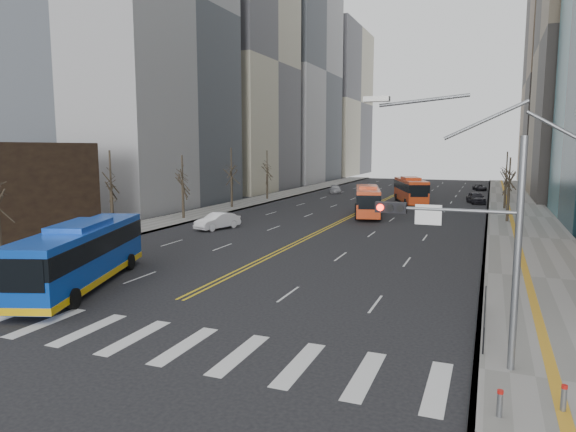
# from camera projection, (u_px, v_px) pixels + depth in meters

# --- Properties ---
(ground) EXTENTS (220.00, 220.00, 0.00)m
(ground) POSITION_uv_depth(u_px,v_px,m) (111.00, 334.00, 21.15)
(ground) COLOR black
(sidewalk_right) EXTENTS (7.00, 130.00, 0.15)m
(sidewalk_right) POSITION_uv_depth(u_px,v_px,m) (521.00, 217.00, 56.22)
(sidewalk_right) COLOR slate
(sidewalk_right) RESTS_ON ground
(sidewalk_left) EXTENTS (5.00, 130.00, 0.15)m
(sidewalk_left) POSITION_uv_depth(u_px,v_px,m) (243.00, 204.00, 68.62)
(sidewalk_left) COLOR slate
(sidewalk_left) RESTS_ON ground
(crosswalk) EXTENTS (26.70, 4.00, 0.01)m
(crosswalk) POSITION_uv_depth(u_px,v_px,m) (111.00, 333.00, 21.15)
(crosswalk) COLOR silver
(crosswalk) RESTS_ON ground
(centerline) EXTENTS (0.55, 100.00, 0.01)m
(centerline) POSITION_uv_depth(u_px,v_px,m) (380.00, 202.00, 71.83)
(centerline) COLOR gold
(centerline) RESTS_ON ground
(office_towers) EXTENTS (83.00, 134.00, 58.00)m
(office_towers) POSITION_uv_depth(u_px,v_px,m) (402.00, 43.00, 81.04)
(office_towers) COLOR gray
(office_towers) RESTS_ON ground
(signal_mast) EXTENTS (5.37, 0.37, 9.39)m
(signal_mast) POSITION_uv_depth(u_px,v_px,m) (472.00, 230.00, 17.32)
(signal_mast) COLOR slate
(signal_mast) RESTS_ON ground
(pedestrian_railing) EXTENTS (0.06, 6.06, 1.02)m
(pedestrian_railing) POSITION_uv_depth(u_px,v_px,m) (485.00, 312.00, 21.35)
(pedestrian_railing) COLOR black
(pedestrian_railing) RESTS_ON sidewalk_right
(bollards) EXTENTS (2.87, 3.17, 0.78)m
(bollards) POSITION_uv_depth(u_px,v_px,m) (553.00, 391.00, 14.99)
(bollards) COLOR slate
(bollards) RESTS_ON sidewalk_right
(street_trees) EXTENTS (35.20, 47.20, 7.60)m
(street_trees) POSITION_uv_depth(u_px,v_px,m) (276.00, 173.00, 54.95)
(street_trees) COLOR #2D251B
(street_trees) RESTS_ON ground
(blue_bus) EXTENTS (6.59, 12.46, 3.57)m
(blue_bus) POSITION_uv_depth(u_px,v_px,m) (82.00, 253.00, 28.05)
(blue_bus) COLOR #0B3DB0
(blue_bus) RESTS_ON ground
(red_bus_near) EXTENTS (5.06, 11.04, 3.42)m
(red_bus_near) POSITION_uv_depth(u_px,v_px,m) (367.00, 199.00, 57.13)
(red_bus_near) COLOR #B83513
(red_bus_near) RESTS_ON ground
(red_bus_far) EXTENTS (6.22, 11.61, 3.60)m
(red_bus_far) POSITION_uv_depth(u_px,v_px,m) (411.00, 189.00, 69.76)
(red_bus_far) COLOR #B83513
(red_bus_far) RESTS_ON ground
(car_white) EXTENTS (2.97, 4.92, 1.53)m
(car_white) POSITION_uv_depth(u_px,v_px,m) (218.00, 221.00, 48.06)
(car_white) COLOR white
(car_white) RESTS_ON ground
(car_dark_mid) EXTENTS (3.04, 4.92, 1.56)m
(car_dark_mid) POSITION_uv_depth(u_px,v_px,m) (476.00, 198.00, 70.05)
(car_dark_mid) COLOR black
(car_dark_mid) RESTS_ON ground
(car_silver) EXTENTS (3.12, 4.67, 1.26)m
(car_silver) POSITION_uv_depth(u_px,v_px,m) (335.00, 189.00, 85.84)
(car_silver) COLOR #97979C
(car_silver) RESTS_ON ground
(car_dark_far) EXTENTS (2.70, 4.26, 1.09)m
(car_dark_far) POSITION_uv_depth(u_px,v_px,m) (480.00, 187.00, 91.17)
(car_dark_far) COLOR black
(car_dark_far) RESTS_ON ground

